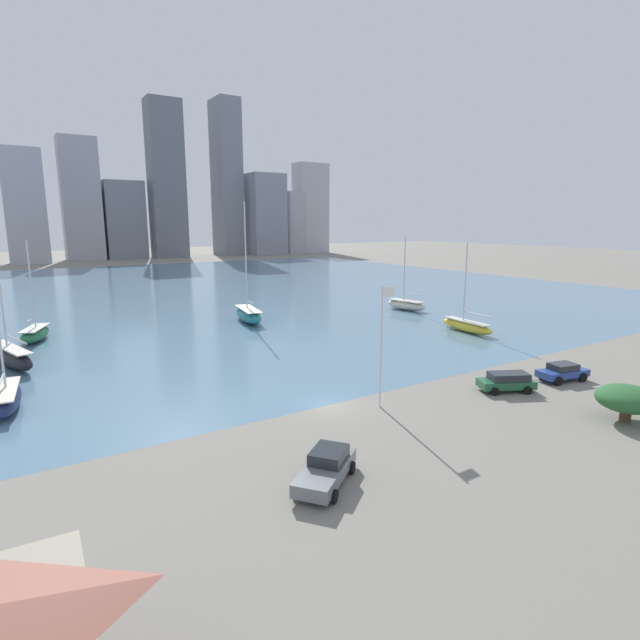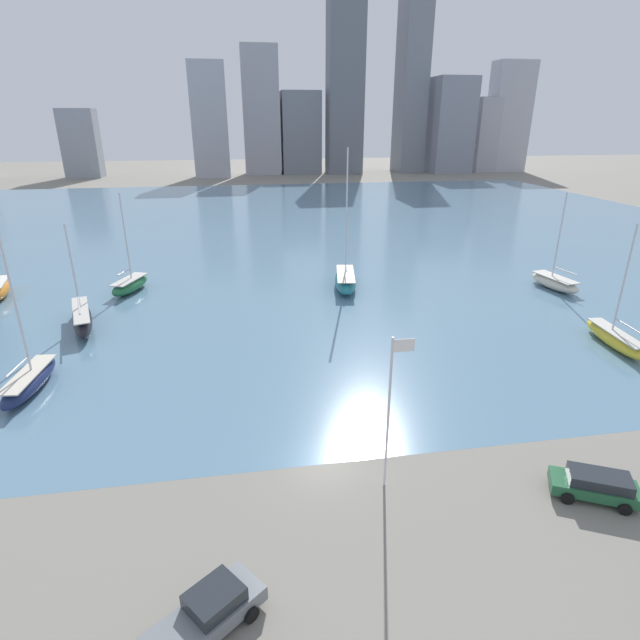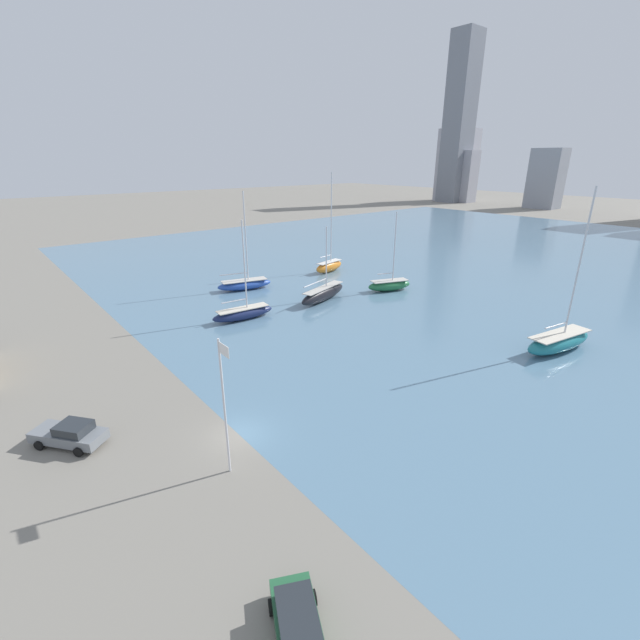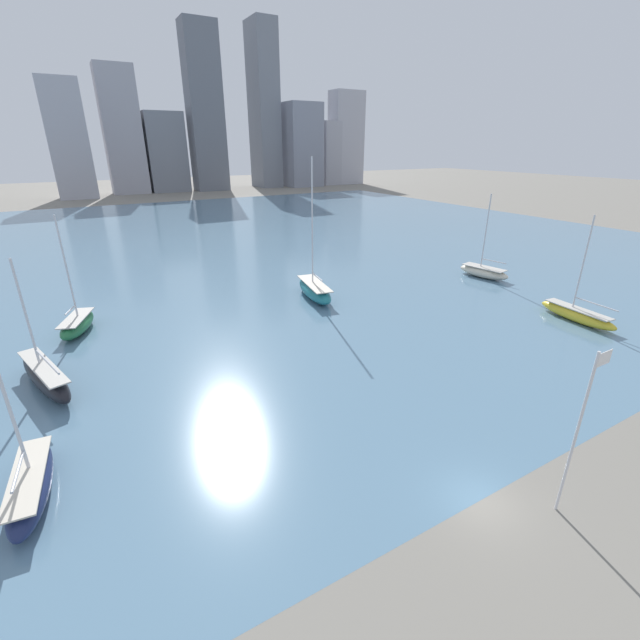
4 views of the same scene
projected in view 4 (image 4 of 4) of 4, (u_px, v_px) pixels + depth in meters
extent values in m
plane|color=gray|center=(480.00, 501.00, 22.89)|extent=(500.00, 500.00, 0.00)
cube|color=slate|center=(177.00, 247.00, 78.88)|extent=(180.00, 140.00, 0.00)
cylinder|color=silver|center=(576.00, 437.00, 20.64)|extent=(0.14, 0.14, 9.21)
cube|color=white|center=(604.00, 358.00, 19.36)|extent=(1.10, 0.03, 0.70)
cube|color=#A8A8B2|center=(68.00, 140.00, 142.57)|extent=(12.12, 9.05, 37.56)
cube|color=#9E9EA8|center=(122.00, 132.00, 156.01)|extent=(12.96, 8.63, 43.62)
cube|color=slate|center=(165.00, 153.00, 167.77)|extent=(14.34, 14.81, 29.03)
cube|color=slate|center=(205.00, 110.00, 165.16)|extent=(12.72, 9.48, 59.51)
cube|color=slate|center=(264.00, 108.00, 178.85)|extent=(9.15, 14.08, 63.15)
cube|color=gray|center=(301.00, 146.00, 187.42)|extent=(14.80, 15.11, 33.97)
cube|color=#9E9EA8|center=(328.00, 154.00, 196.09)|extent=(8.35, 10.47, 27.14)
cube|color=#A8A8B2|center=(346.00, 139.00, 197.32)|extent=(14.68, 8.80, 39.69)
ellipsoid|color=#19234C|center=(31.00, 485.00, 22.94)|extent=(2.71, 8.08, 1.48)
cube|color=beige|center=(27.00, 475.00, 22.67)|extent=(2.22, 6.63, 0.10)
cube|color=#2D2D33|center=(33.00, 491.00, 23.09)|extent=(0.30, 1.44, 0.67)
cylinder|color=silver|center=(1.00, 382.00, 21.12)|extent=(0.18, 0.18, 10.67)
cylinder|color=silver|center=(18.00, 471.00, 21.36)|extent=(0.46, 3.26, 0.14)
ellipsoid|color=black|center=(46.00, 377.00, 33.14)|extent=(4.50, 10.08, 1.94)
cube|color=#BCB7AD|center=(43.00, 366.00, 32.79)|extent=(3.69, 8.27, 0.10)
cube|color=#2D2D33|center=(47.00, 383.00, 33.34)|extent=(0.66, 1.77, 0.87)
cylinder|color=silver|center=(25.00, 313.00, 31.66)|extent=(0.18, 0.18, 8.31)
cylinder|color=silver|center=(47.00, 361.00, 31.12)|extent=(1.64, 5.16, 0.14)
ellipsoid|color=beige|center=(483.00, 272.00, 60.92)|extent=(3.63, 7.66, 1.52)
cube|color=#BCB7AD|center=(484.00, 267.00, 60.65)|extent=(2.97, 6.28, 0.10)
cube|color=#2D2D33|center=(483.00, 275.00, 61.08)|extent=(0.38, 1.33, 0.68)
cylinder|color=silver|center=(486.00, 231.00, 59.12)|extent=(0.18, 0.18, 10.01)
cylinder|color=silver|center=(494.00, 261.00, 59.31)|extent=(0.76, 3.63, 0.14)
ellipsoid|color=#236B3D|center=(77.00, 325.00, 43.11)|extent=(4.51, 7.20, 1.61)
cube|color=#BCB7AD|center=(76.00, 318.00, 42.83)|extent=(3.70, 5.91, 0.10)
cube|color=#2D2D33|center=(78.00, 329.00, 43.28)|extent=(0.59, 1.21, 0.72)
cylinder|color=silver|center=(66.00, 267.00, 41.36)|extent=(0.18, 0.18, 10.05)
cylinder|color=silver|center=(70.00, 310.00, 41.66)|extent=(1.07, 2.51, 0.14)
ellipsoid|color=#1E757F|center=(315.00, 291.00, 52.69)|extent=(4.20, 9.67, 1.91)
cube|color=beige|center=(314.00, 284.00, 52.34)|extent=(3.44, 7.93, 0.10)
cube|color=#2D2D33|center=(315.00, 295.00, 52.89)|extent=(0.46, 1.69, 0.86)
cylinder|color=silver|center=(312.00, 222.00, 50.16)|extent=(0.18, 0.18, 14.52)
cylinder|color=silver|center=(317.00, 277.00, 50.98)|extent=(0.77, 3.49, 0.14)
ellipsoid|color=yellow|center=(577.00, 315.00, 45.84)|extent=(2.62, 8.79, 1.42)
cube|color=#BCB7AD|center=(578.00, 309.00, 45.58)|extent=(2.14, 7.21, 0.10)
cube|color=#2D2D33|center=(576.00, 318.00, 45.98)|extent=(0.31, 1.57, 0.64)
cylinder|color=silver|center=(583.00, 263.00, 44.25)|extent=(0.18, 0.18, 9.76)
cylinder|color=silver|center=(596.00, 304.00, 43.74)|extent=(0.59, 4.64, 0.14)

